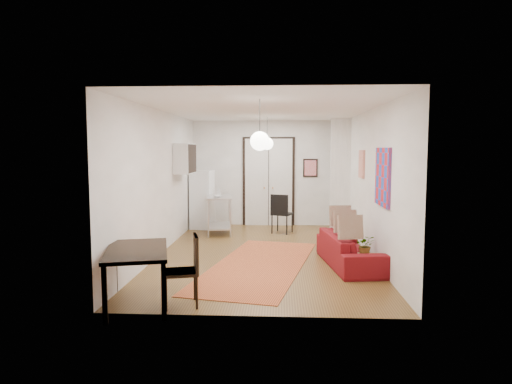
{
  "coord_description": "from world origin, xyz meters",
  "views": [
    {
      "loc": [
        0.32,
        -9.14,
        2.14
      ],
      "look_at": [
        -0.17,
        0.1,
        1.25
      ],
      "focal_mm": 32.0,
      "sensor_mm": 36.0,
      "label": 1
    }
  ],
  "objects_px": {
    "coffee_table": "(365,258)",
    "kitchen_counter": "(219,209)",
    "fridge": "(202,200)",
    "dining_chair_near": "(182,264)",
    "sofa": "(350,250)",
    "dining_chair_far": "(182,264)",
    "dining_table": "(137,255)",
    "black_side_chair": "(282,210)"
  },
  "relations": [
    {
      "from": "kitchen_counter",
      "to": "black_side_chair",
      "type": "distance_m",
      "value": 1.6
    },
    {
      "from": "dining_chair_far",
      "to": "black_side_chair",
      "type": "bearing_deg",
      "value": 150.79
    },
    {
      "from": "black_side_chair",
      "to": "fridge",
      "type": "bearing_deg",
      "value": 9.02
    },
    {
      "from": "coffee_table",
      "to": "fridge",
      "type": "xyz_separation_m",
      "value": [
        -3.5,
        4.39,
        0.47
      ]
    },
    {
      "from": "coffee_table",
      "to": "dining_table",
      "type": "xyz_separation_m",
      "value": [
        -3.37,
        -1.59,
        0.39
      ]
    },
    {
      "from": "kitchen_counter",
      "to": "dining_table",
      "type": "xyz_separation_m",
      "value": [
        -0.41,
        -5.34,
        0.08
      ]
    },
    {
      "from": "sofa",
      "to": "dining_chair_far",
      "type": "xyz_separation_m",
      "value": [
        -2.62,
        -2.15,
        0.26
      ]
    },
    {
      "from": "fridge",
      "to": "dining_chair_near",
      "type": "xyz_separation_m",
      "value": [
        0.73,
        -5.88,
        -0.22
      ]
    },
    {
      "from": "sofa",
      "to": "dining_chair_far",
      "type": "bearing_deg",
      "value": 121.41
    },
    {
      "from": "sofa",
      "to": "dining_chair_far",
      "type": "height_order",
      "value": "dining_chair_far"
    },
    {
      "from": "sofa",
      "to": "coffee_table",
      "type": "xyz_separation_m",
      "value": [
        0.15,
        -0.66,
        0.01
      ]
    },
    {
      "from": "sofa",
      "to": "black_side_chair",
      "type": "xyz_separation_m",
      "value": [
        -1.22,
        3.28,
        0.29
      ]
    },
    {
      "from": "dining_table",
      "to": "dining_chair_far",
      "type": "bearing_deg",
      "value": 9.16
    },
    {
      "from": "coffee_table",
      "to": "dining_chair_near",
      "type": "bearing_deg",
      "value": -151.74
    },
    {
      "from": "dining_table",
      "to": "dining_chair_near",
      "type": "relative_size",
      "value": 1.62
    },
    {
      "from": "dining_chair_near",
      "to": "black_side_chair",
      "type": "bearing_deg",
      "value": 150.79
    },
    {
      "from": "fridge",
      "to": "dining_table",
      "type": "bearing_deg",
      "value": -80.79
    },
    {
      "from": "dining_table",
      "to": "dining_chair_near",
      "type": "distance_m",
      "value": 0.62
    },
    {
      "from": "fridge",
      "to": "dining_chair_near",
      "type": "relative_size",
      "value": 1.62
    },
    {
      "from": "coffee_table",
      "to": "fridge",
      "type": "height_order",
      "value": "fridge"
    },
    {
      "from": "black_side_chair",
      "to": "dining_chair_far",
      "type": "bearing_deg",
      "value": 96.5
    },
    {
      "from": "coffee_table",
      "to": "dining_chair_near",
      "type": "distance_m",
      "value": 3.16
    },
    {
      "from": "coffee_table",
      "to": "kitchen_counter",
      "type": "xyz_separation_m",
      "value": [
        -2.96,
        3.75,
        0.31
      ]
    },
    {
      "from": "black_side_chair",
      "to": "dining_table",
      "type": "bearing_deg",
      "value": 91.06
    },
    {
      "from": "kitchen_counter",
      "to": "dining_chair_far",
      "type": "bearing_deg",
      "value": -95.94
    },
    {
      "from": "sofa",
      "to": "black_side_chair",
      "type": "distance_m",
      "value": 3.51
    },
    {
      "from": "dining_table",
      "to": "black_side_chair",
      "type": "height_order",
      "value": "black_side_chair"
    },
    {
      "from": "fridge",
      "to": "dining_table",
      "type": "relative_size",
      "value": 1.0
    },
    {
      "from": "fridge",
      "to": "dining_chair_far",
      "type": "bearing_deg",
      "value": -74.96
    },
    {
      "from": "kitchen_counter",
      "to": "dining_chair_near",
      "type": "bearing_deg",
      "value": -95.94
    },
    {
      "from": "coffee_table",
      "to": "black_side_chair",
      "type": "bearing_deg",
      "value": 109.21
    },
    {
      "from": "sofa",
      "to": "dining_chair_near",
      "type": "relative_size",
      "value": 2.1
    },
    {
      "from": "coffee_table",
      "to": "dining_chair_far",
      "type": "xyz_separation_m",
      "value": [
        -2.77,
        -1.49,
        0.25
      ]
    },
    {
      "from": "coffee_table",
      "to": "kitchen_counter",
      "type": "distance_m",
      "value": 4.79
    },
    {
      "from": "fridge",
      "to": "dining_chair_near",
      "type": "distance_m",
      "value": 5.93
    },
    {
      "from": "fridge",
      "to": "dining_chair_near",
      "type": "bearing_deg",
      "value": -74.96
    },
    {
      "from": "dining_chair_near",
      "to": "dining_chair_far",
      "type": "relative_size",
      "value": 1.0
    },
    {
      "from": "black_side_chair",
      "to": "coffee_table",
      "type": "bearing_deg",
      "value": 130.14
    },
    {
      "from": "dining_table",
      "to": "sofa",
      "type": "bearing_deg",
      "value": 34.94
    },
    {
      "from": "sofa",
      "to": "coffee_table",
      "type": "distance_m",
      "value": 0.68
    },
    {
      "from": "dining_chair_near",
      "to": "dining_table",
      "type": "bearing_deg",
      "value": -95.61
    },
    {
      "from": "black_side_chair",
      "to": "kitchen_counter",
      "type": "bearing_deg",
      "value": 27.88
    }
  ]
}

